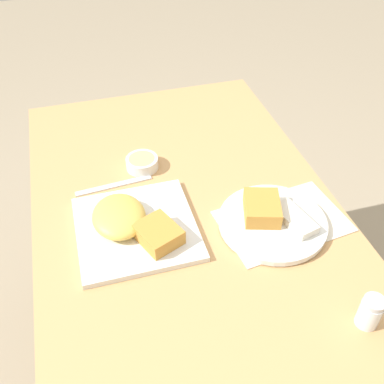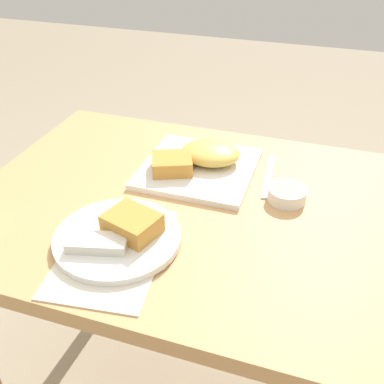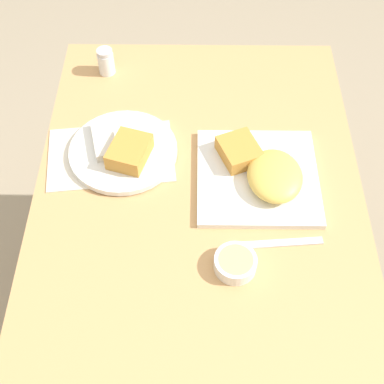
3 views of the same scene
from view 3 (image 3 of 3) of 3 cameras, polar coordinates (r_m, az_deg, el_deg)
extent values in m
plane|color=gray|center=(1.81, 0.47, -15.36)|extent=(8.00, 8.00, 0.00)
cube|color=tan|center=(1.15, 0.70, -1.91)|extent=(1.07, 0.72, 0.04)
cylinder|color=#9F7649|center=(1.77, 10.35, 3.72)|extent=(0.05, 0.05, 0.72)
cylinder|color=#9F7649|center=(1.77, -9.09, 3.90)|extent=(0.05, 0.05, 0.72)
cube|color=beige|center=(1.24, -8.65, 3.94)|extent=(0.22, 0.30, 0.00)
cube|color=white|center=(1.18, 7.00, 1.63)|extent=(0.26, 0.26, 0.01)
ellipsoid|color=#E5BC51|center=(1.15, 8.84, 1.72)|extent=(0.15, 0.12, 0.04)
cube|color=#C68938|center=(1.20, 5.07, 4.38)|extent=(0.12, 0.11, 0.04)
cylinder|color=white|center=(1.23, -7.34, 4.36)|extent=(0.25, 0.25, 0.01)
cube|color=#C68938|center=(1.19, -6.69, 4.31)|extent=(0.12, 0.10, 0.04)
cube|color=silver|center=(1.24, -9.33, 5.51)|extent=(0.12, 0.08, 0.02)
cylinder|color=white|center=(1.05, 4.64, -7.59)|extent=(0.08, 0.08, 0.03)
cylinder|color=#D1B775|center=(1.04, 4.69, -7.23)|extent=(0.07, 0.07, 0.00)
cylinder|color=white|center=(1.43, -9.14, 13.42)|extent=(0.04, 0.04, 0.06)
cylinder|color=white|center=(1.43, -9.07, 13.02)|extent=(0.03, 0.03, 0.03)
cylinder|color=silver|center=(1.40, -9.32, 14.50)|extent=(0.04, 0.04, 0.01)
cube|color=silver|center=(1.10, 8.88, -5.43)|extent=(0.03, 0.19, 0.00)
camera|label=1|loc=(1.47, 12.49, 45.14)|focal=42.00mm
camera|label=2|loc=(0.95, -53.04, 9.42)|focal=42.00mm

